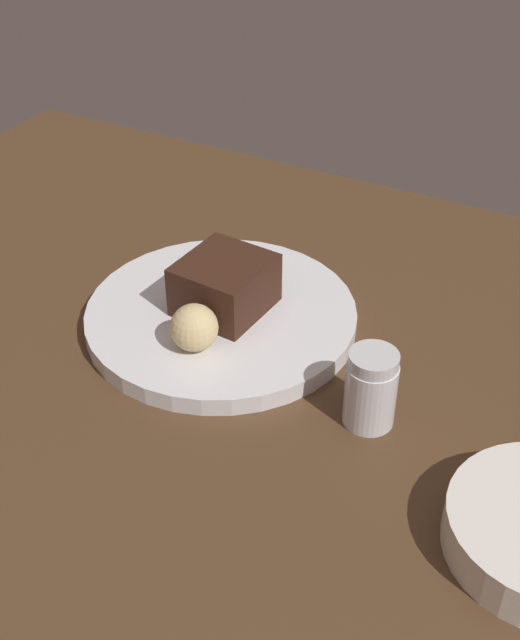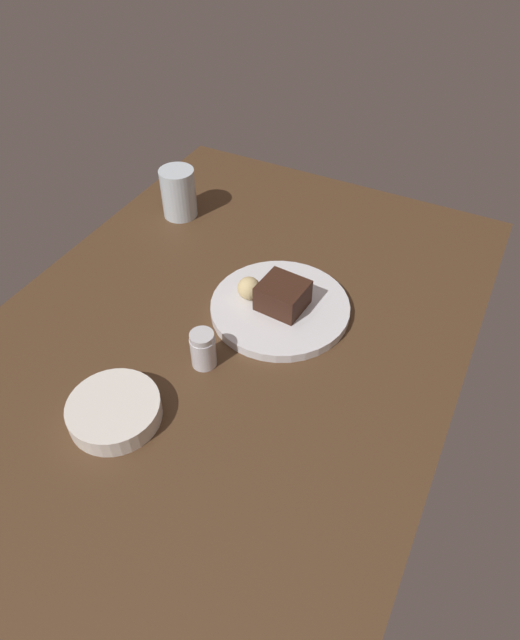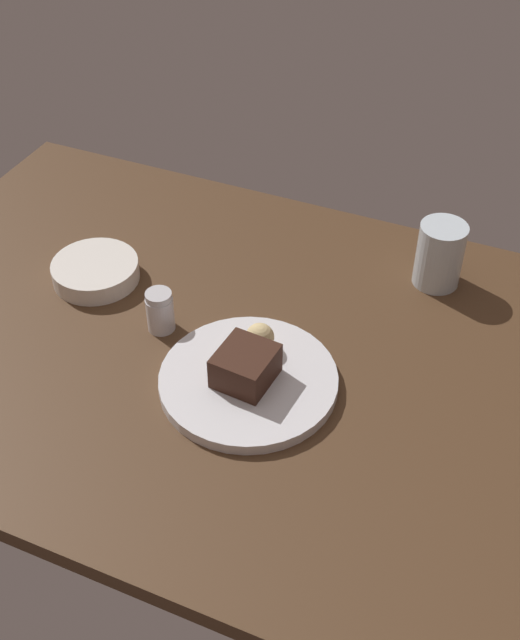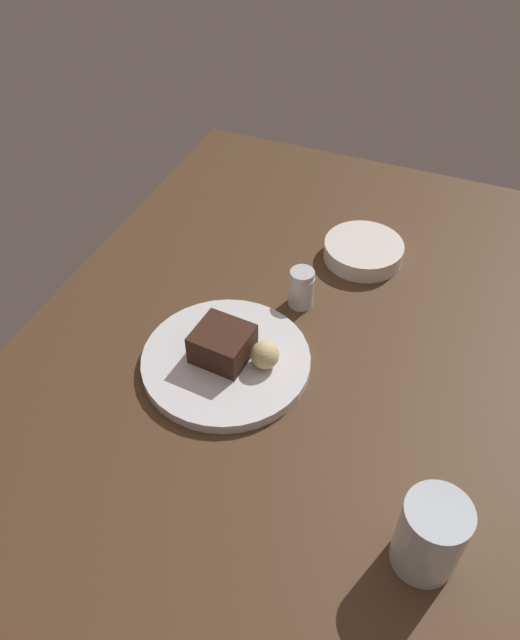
# 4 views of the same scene
# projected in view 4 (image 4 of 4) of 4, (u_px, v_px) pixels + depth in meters

# --- Properties ---
(dining_table) EXTENTS (1.20, 0.84, 0.03)m
(dining_table) POSITION_uv_depth(u_px,v_px,m) (287.00, 343.00, 1.03)
(dining_table) COLOR #4C331E
(dining_table) RESTS_ON ground
(dessert_plate) EXTENTS (0.26, 0.26, 0.02)m
(dessert_plate) POSITION_uv_depth(u_px,v_px,m) (226.00, 361.00, 0.97)
(dessert_plate) COLOR silver
(dessert_plate) RESTS_ON dining_table
(chocolate_cake_slice) EXTENTS (0.08, 0.09, 0.05)m
(chocolate_cake_slice) POSITION_uv_depth(u_px,v_px,m) (222.00, 344.00, 0.95)
(chocolate_cake_slice) COLOR #381E14
(chocolate_cake_slice) RESTS_ON dessert_plate
(bread_roll) EXTENTS (0.04, 0.04, 0.04)m
(bread_roll) POSITION_uv_depth(u_px,v_px,m) (265.00, 355.00, 0.94)
(bread_roll) COLOR #DBC184
(bread_roll) RESTS_ON dessert_plate
(salt_shaker) EXTENTS (0.04, 0.04, 0.07)m
(salt_shaker) POSITION_uv_depth(u_px,v_px,m) (301.00, 288.00, 1.05)
(salt_shaker) COLOR silver
(salt_shaker) RESTS_ON dining_table
(water_glass) EXTENTS (0.08, 0.08, 0.11)m
(water_glass) POSITION_uv_depth(u_px,v_px,m) (430.00, 536.00, 0.71)
(water_glass) COLOR silver
(water_glass) RESTS_ON dining_table
(side_bowl) EXTENTS (0.15, 0.15, 0.03)m
(side_bowl) POSITION_uv_depth(u_px,v_px,m) (363.00, 251.00, 1.15)
(side_bowl) COLOR white
(side_bowl) RESTS_ON dining_table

